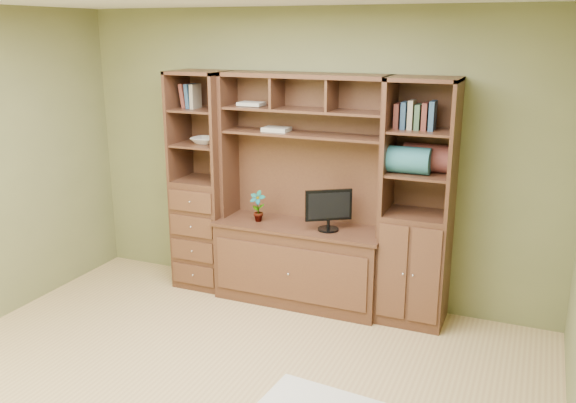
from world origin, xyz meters
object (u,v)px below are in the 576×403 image
at_px(center_hutch, 300,193).
at_px(left_tower, 203,182).
at_px(monitor, 329,203).
at_px(right_tower, 418,204).

bearing_deg(center_hutch, left_tower, 177.71).
bearing_deg(monitor, right_tower, -27.45).
distance_m(right_tower, monitor, 0.75).
bearing_deg(left_tower, center_hutch, -2.29).
height_order(right_tower, monitor, right_tower).
relative_size(left_tower, right_tower, 1.00).
bearing_deg(right_tower, monitor, -174.24).
xyz_separation_m(center_hutch, right_tower, (1.02, 0.04, 0.00)).
relative_size(center_hutch, right_tower, 1.00).
xyz_separation_m(center_hutch, monitor, (0.28, -0.03, -0.05)).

